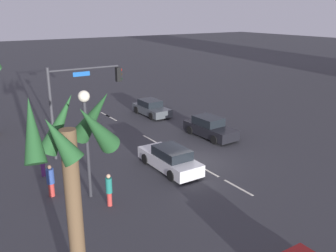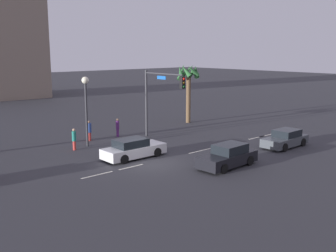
% 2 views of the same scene
% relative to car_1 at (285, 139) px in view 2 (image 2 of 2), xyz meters
% --- Properties ---
extents(ground_plane, '(220.00, 220.00, 0.00)m').
position_rel_car_1_xyz_m(ground_plane, '(-11.01, 3.50, -0.63)').
color(ground_plane, '#333338').
extents(lane_stripe_2, '(2.19, 0.14, 0.01)m').
position_rel_car_1_xyz_m(lane_stripe_2, '(-15.06, 3.50, -0.62)').
color(lane_stripe_2, silver).
rests_on(lane_stripe_2, ground_plane).
extents(lane_stripe_3, '(1.93, 0.14, 0.01)m').
position_rel_car_1_xyz_m(lane_stripe_3, '(-12.50, 3.50, -0.62)').
color(lane_stripe_3, silver).
rests_on(lane_stripe_3, ground_plane).
extents(lane_stripe_4, '(2.48, 0.14, 0.01)m').
position_rel_car_1_xyz_m(lane_stripe_4, '(-5.94, 3.50, -0.62)').
color(lane_stripe_4, silver).
rests_on(lane_stripe_4, ground_plane).
extents(lane_stripe_5, '(1.94, 0.14, 0.01)m').
position_rel_car_1_xyz_m(lane_stripe_5, '(2.40, 3.50, -0.62)').
color(lane_stripe_5, silver).
rests_on(lane_stripe_5, ground_plane).
extents(lane_stripe_6, '(2.25, 0.14, 0.01)m').
position_rel_car_1_xyz_m(lane_stripe_6, '(1.11, 3.50, -0.62)').
color(lane_stripe_6, silver).
rests_on(lane_stripe_6, ground_plane).
extents(car_1, '(4.26, 1.89, 1.36)m').
position_rel_car_1_xyz_m(car_1, '(0.00, 0.00, 0.00)').
color(car_1, '#474C51').
rests_on(car_1, ground_plane).
extents(car_2, '(4.68, 1.85, 1.41)m').
position_rel_car_1_xyz_m(car_2, '(-11.02, 5.24, 0.02)').
color(car_2, silver).
rests_on(car_2, ground_plane).
extents(car_3, '(4.50, 1.98, 1.49)m').
position_rel_car_1_xyz_m(car_3, '(-7.63, -0.59, 0.05)').
color(car_3, black).
rests_on(car_3, ground_plane).
extents(traffic_signal, '(0.32, 5.00, 5.85)m').
position_rel_car_1_xyz_m(traffic_signal, '(-5.68, 8.77, 3.36)').
color(traffic_signal, '#38383D').
rests_on(traffic_signal, ground_plane).
extents(streetlamp, '(0.56, 0.56, 5.52)m').
position_rel_car_1_xyz_m(streetlamp, '(-11.65, 10.51, 3.30)').
color(streetlamp, '#2D2D33').
rests_on(streetlamp, ground_plane).
extents(pedestrian_0, '(0.52, 0.52, 1.71)m').
position_rel_car_1_xyz_m(pedestrian_0, '(-10.52, 12.16, 0.26)').
color(pedestrian_0, '#BF3833').
rests_on(pedestrian_0, ground_plane).
extents(pedestrian_1, '(0.33, 0.33, 1.67)m').
position_rel_car_1_xyz_m(pedestrian_1, '(-13.04, 10.09, 0.26)').
color(pedestrian_1, '#BF3833').
rests_on(pedestrian_1, ground_plane).
extents(pedestrian_2, '(0.41, 0.41, 1.63)m').
position_rel_car_1_xyz_m(pedestrian_2, '(-7.84, 11.85, 0.24)').
color(pedestrian_2, '#59266B').
rests_on(pedestrian_2, ground_plane).
extents(palm_tree_0, '(2.75, 2.72, 6.17)m').
position_rel_car_1_xyz_m(palm_tree_0, '(1.77, 12.91, 4.04)').
color(palm_tree_0, brown).
rests_on(palm_tree_0, ground_plane).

